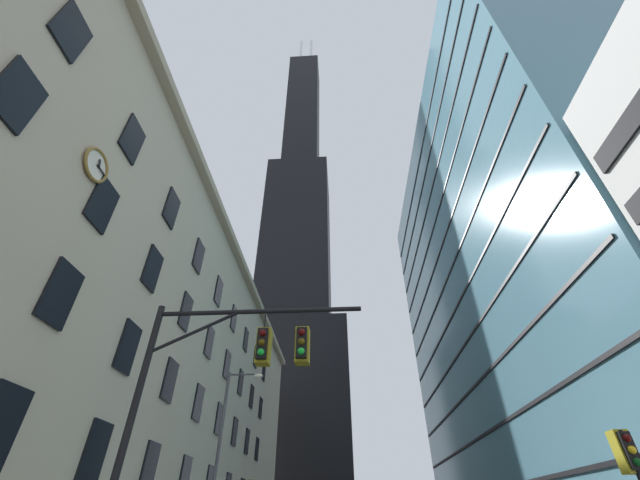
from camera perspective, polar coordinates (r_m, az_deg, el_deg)
station_building at (r=36.71m, az=-27.06°, el=-18.00°), size 16.71×57.17×22.75m
dark_skyscraper at (r=98.50m, az=-3.67°, el=-6.08°), size 25.10×25.10×179.19m
glass_office_midrise at (r=49.63m, az=28.82°, el=-4.54°), size 18.73×49.79×49.27m
traffic_signal_mast at (r=11.40m, az=-13.59°, el=-19.09°), size 6.37×0.63×7.07m
traffic_light_near_right at (r=14.24m, az=39.47°, el=-24.29°), size 0.40×0.63×3.73m
street_lamppost at (r=23.52m, az=-14.21°, el=-27.35°), size 2.12×0.32×8.83m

